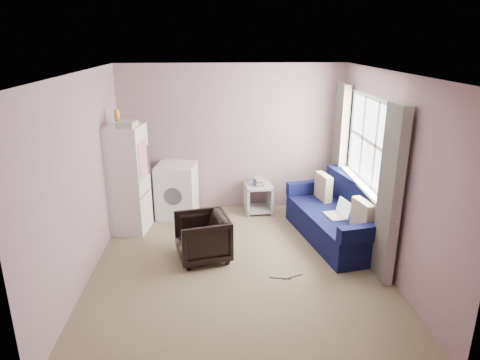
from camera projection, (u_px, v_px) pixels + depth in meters
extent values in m
cube|color=#7B6D51|center=(239.00, 266.00, 5.70)|extent=(3.80, 4.20, 0.02)
cube|color=silver|center=(239.00, 72.00, 4.90)|extent=(3.80, 4.20, 0.02)
cube|color=gray|center=(232.00, 138.00, 7.30)|extent=(3.80, 0.02, 2.50)
cube|color=gray|center=(253.00, 260.00, 3.30)|extent=(3.80, 0.02, 2.50)
cube|color=gray|center=(82.00, 179.00, 5.20)|extent=(0.02, 4.20, 2.50)
cube|color=gray|center=(389.00, 174.00, 5.40)|extent=(0.02, 4.20, 2.50)
cube|color=white|center=(370.00, 142.00, 5.99)|extent=(0.01, 1.60, 1.20)
imported|color=black|center=(202.00, 235.00, 5.77)|extent=(0.77, 0.80, 0.69)
cube|color=silver|center=(127.00, 180.00, 6.51)|extent=(0.65, 0.65, 1.66)
cube|color=#4D4A51|center=(146.00, 193.00, 6.55)|extent=(0.09, 0.53, 0.02)
cube|color=#4D4A51|center=(148.00, 160.00, 6.60)|extent=(0.02, 0.03, 0.47)
cube|color=white|center=(143.00, 160.00, 6.35)|extent=(0.06, 0.40, 0.57)
cylinder|color=orange|center=(117.00, 117.00, 6.26)|extent=(0.09, 0.09, 0.23)
cube|color=#B3B4A9|center=(127.00, 124.00, 6.13)|extent=(0.29, 0.32, 0.09)
cube|color=silver|center=(177.00, 190.00, 7.19)|extent=(0.71, 0.71, 0.89)
cube|color=#4D4A51|center=(176.00, 167.00, 7.04)|extent=(0.66, 0.64, 0.05)
cylinder|color=#4D4A51|center=(173.00, 196.00, 6.89)|extent=(0.30, 0.06, 0.29)
cube|color=#9D9B9A|center=(259.00, 186.00, 7.31)|extent=(0.48, 0.48, 0.04)
cube|color=#9D9B9A|center=(258.00, 208.00, 7.44)|extent=(0.48, 0.48, 0.04)
cube|color=#9D9B9A|center=(247.00, 199.00, 7.35)|extent=(0.07, 0.45, 0.50)
cube|color=#9D9B9A|center=(270.00, 198.00, 7.41)|extent=(0.07, 0.45, 0.50)
cube|color=navy|center=(259.00, 184.00, 7.30)|extent=(0.17, 0.23, 0.03)
cube|color=tan|center=(259.00, 182.00, 7.29)|extent=(0.18, 0.24, 0.03)
cube|color=navy|center=(258.00, 181.00, 7.28)|extent=(0.15, 0.22, 0.03)
cube|color=tan|center=(259.00, 179.00, 7.27)|extent=(0.19, 0.24, 0.03)
cube|color=#0C1039|center=(336.00, 226.00, 6.39)|extent=(1.24, 2.01, 0.41)
cube|color=#0C1039|center=(359.00, 197.00, 6.33)|extent=(0.56, 1.87, 0.46)
cube|color=#0C1039|center=(370.00, 232.00, 5.46)|extent=(0.89, 0.32, 0.21)
cube|color=#0C1039|center=(312.00, 187.00, 7.12)|extent=(0.89, 0.32, 0.21)
cube|color=tan|center=(362.00, 216.00, 5.72)|extent=(0.20, 0.43, 0.41)
cube|color=tan|center=(323.00, 187.00, 6.82)|extent=(0.20, 0.43, 0.41)
cube|color=#9D9B9A|center=(335.00, 216.00, 6.20)|extent=(0.30, 0.38, 0.02)
cube|color=silver|center=(344.00, 207.00, 6.20)|extent=(0.13, 0.35, 0.23)
cube|color=white|center=(362.00, 184.00, 6.18)|extent=(0.14, 1.70, 0.04)
cube|color=white|center=(365.00, 182.00, 6.18)|extent=(0.02, 1.68, 0.05)
cube|color=white|center=(369.00, 142.00, 5.99)|extent=(0.02, 1.68, 0.05)
cube|color=white|center=(373.00, 98.00, 5.80)|extent=(0.02, 1.68, 0.05)
cube|color=white|center=(392.00, 157.00, 5.23)|extent=(0.02, 0.05, 1.20)
cube|color=white|center=(376.00, 146.00, 5.73)|extent=(0.02, 0.05, 1.20)
cube|color=white|center=(363.00, 137.00, 6.24)|extent=(0.02, 0.05, 1.20)
cube|color=white|center=(352.00, 130.00, 6.74)|extent=(0.02, 0.05, 1.20)
cube|color=beige|center=(390.00, 195.00, 5.08)|extent=(0.12, 0.46, 2.18)
cube|color=beige|center=(339.00, 150.00, 7.13)|extent=(0.12, 0.46, 2.18)
cylinder|color=black|center=(293.00, 277.00, 5.41)|extent=(0.26, 0.12, 0.01)
cylinder|color=black|center=(280.00, 278.00, 5.38)|extent=(0.27, 0.07, 0.01)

